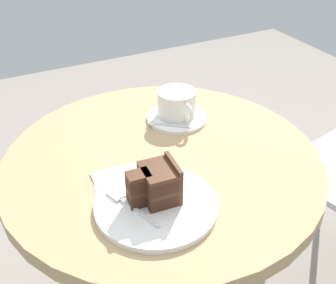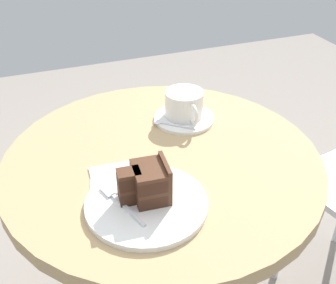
{
  "view_description": "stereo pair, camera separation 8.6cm",
  "coord_description": "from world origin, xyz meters",
  "px_view_note": "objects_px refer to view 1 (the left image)",
  "views": [
    {
      "loc": [
        0.7,
        -0.34,
        1.25
      ],
      "look_at": [
        0.01,
        0.01,
        0.73
      ],
      "focal_mm": 45.0,
      "sensor_mm": 36.0,
      "label": 1
    },
    {
      "loc": [
        0.73,
        -0.26,
        1.25
      ],
      "look_at": [
        0.01,
        0.01,
        0.73
      ],
      "focal_mm": 45.0,
      "sensor_mm": 36.0,
      "label": 2
    }
  ],
  "objects_px": {
    "coffee_cup": "(177,103)",
    "napkin": "(133,188)",
    "teaspoon": "(163,124)",
    "saucer": "(177,118)",
    "cake_slice": "(157,184)",
    "cake_plate": "(156,205)",
    "fork": "(128,204)"
  },
  "relations": [
    {
      "from": "coffee_cup",
      "to": "napkin",
      "type": "distance_m",
      "value": 0.3
    },
    {
      "from": "napkin",
      "to": "teaspoon",
      "type": "bearing_deg",
      "value": 139.31
    },
    {
      "from": "saucer",
      "to": "cake_slice",
      "type": "distance_m",
      "value": 0.33
    },
    {
      "from": "saucer",
      "to": "cake_plate",
      "type": "distance_m",
      "value": 0.34
    },
    {
      "from": "cake_slice",
      "to": "fork",
      "type": "relative_size",
      "value": 0.72
    },
    {
      "from": "cake_plate",
      "to": "cake_slice",
      "type": "bearing_deg",
      "value": 145.69
    },
    {
      "from": "saucer",
      "to": "coffee_cup",
      "type": "bearing_deg",
      "value": 155.82
    },
    {
      "from": "coffee_cup",
      "to": "napkin",
      "type": "relative_size",
      "value": 0.72
    },
    {
      "from": "cake_plate",
      "to": "fork",
      "type": "xyz_separation_m",
      "value": [
        -0.02,
        -0.05,
        0.01
      ]
    },
    {
      "from": "fork",
      "to": "cake_plate",
      "type": "bearing_deg",
      "value": -128.55
    },
    {
      "from": "cake_plate",
      "to": "cake_slice",
      "type": "xyz_separation_m",
      "value": [
        -0.01,
        0.01,
        0.04
      ]
    },
    {
      "from": "teaspoon",
      "to": "cake_plate",
      "type": "height_order",
      "value": "teaspoon"
    },
    {
      "from": "fork",
      "to": "cake_slice",
      "type": "bearing_deg",
      "value": -116.35
    },
    {
      "from": "fork",
      "to": "napkin",
      "type": "distance_m",
      "value": 0.06
    },
    {
      "from": "coffee_cup",
      "to": "cake_slice",
      "type": "relative_size",
      "value": 1.34
    },
    {
      "from": "fork",
      "to": "napkin",
      "type": "height_order",
      "value": "fork"
    },
    {
      "from": "teaspoon",
      "to": "saucer",
      "type": "bearing_deg",
      "value": -116.1
    },
    {
      "from": "cake_slice",
      "to": "fork",
      "type": "distance_m",
      "value": 0.07
    },
    {
      "from": "coffee_cup",
      "to": "cake_slice",
      "type": "bearing_deg",
      "value": -34.57
    },
    {
      "from": "saucer",
      "to": "fork",
      "type": "relative_size",
      "value": 1.13
    },
    {
      "from": "cake_plate",
      "to": "fork",
      "type": "height_order",
      "value": "fork"
    },
    {
      "from": "napkin",
      "to": "fork",
      "type": "bearing_deg",
      "value": -32.81
    },
    {
      "from": "coffee_cup",
      "to": "cake_plate",
      "type": "distance_m",
      "value": 0.35
    },
    {
      "from": "fork",
      "to": "saucer",
      "type": "bearing_deg",
      "value": -61.04
    },
    {
      "from": "coffee_cup",
      "to": "napkin",
      "type": "xyz_separation_m",
      "value": [
        0.21,
        -0.21,
        -0.04
      ]
    },
    {
      "from": "saucer",
      "to": "fork",
      "type": "bearing_deg",
      "value": -43.23
    },
    {
      "from": "cake_slice",
      "to": "napkin",
      "type": "distance_m",
      "value": 0.08
    },
    {
      "from": "cake_plate",
      "to": "saucer",
      "type": "bearing_deg",
      "value": 145.28
    },
    {
      "from": "coffee_cup",
      "to": "fork",
      "type": "relative_size",
      "value": 0.97
    },
    {
      "from": "saucer",
      "to": "coffee_cup",
      "type": "relative_size",
      "value": 1.17
    },
    {
      "from": "teaspoon",
      "to": "cake_plate",
      "type": "xyz_separation_m",
      "value": [
        0.26,
        -0.14,
        -0.0
      ]
    },
    {
      "from": "saucer",
      "to": "napkin",
      "type": "height_order",
      "value": "saucer"
    }
  ]
}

